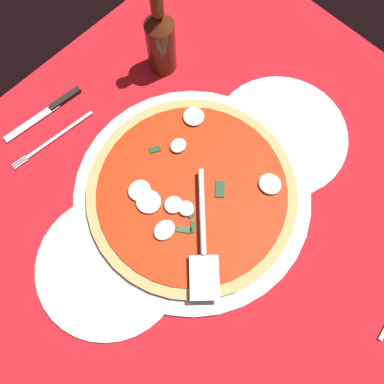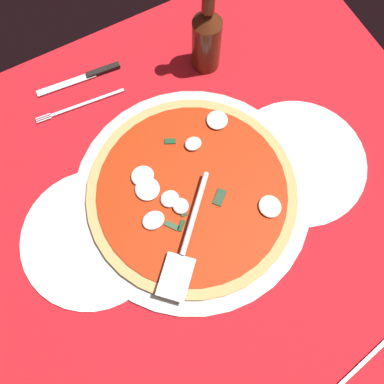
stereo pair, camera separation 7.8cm
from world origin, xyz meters
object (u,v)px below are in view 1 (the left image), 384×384
(pizza_server, at_px, (203,238))
(beer_bottle, at_px, (160,38))
(dinner_plate_left, at_px, (109,265))
(place_setting_far, at_px, (52,124))
(pizza, at_px, (191,192))
(dinner_plate_right, at_px, (280,135))

(pizza_server, relative_size, beer_bottle, 0.79)
(dinner_plate_left, distance_m, place_setting_far, 0.30)
(pizza, bearing_deg, dinner_plate_right, -10.29)
(pizza, distance_m, pizza_server, 0.09)
(dinner_plate_left, height_order, pizza_server, pizza_server)
(dinner_plate_left, relative_size, pizza_server, 1.38)
(pizza, bearing_deg, pizza_server, -123.06)
(pizza, distance_m, beer_bottle, 0.30)
(dinner_plate_left, distance_m, pizza, 0.19)
(place_setting_far, relative_size, beer_bottle, 0.92)
(pizza, bearing_deg, dinner_plate_left, 176.97)
(pizza_server, distance_m, place_setting_far, 0.37)
(dinner_plate_right, relative_size, beer_bottle, 1.10)
(dinner_plate_right, xyz_separation_m, beer_bottle, (-0.05, 0.28, 0.08))
(pizza_server, bearing_deg, dinner_plate_left, -77.20)
(dinner_plate_right, bearing_deg, pizza_server, -171.31)
(place_setting_far, bearing_deg, dinner_plate_left, 74.91)
(dinner_plate_left, distance_m, pizza_server, 0.17)
(dinner_plate_right, bearing_deg, beer_bottle, 99.43)
(pizza, bearing_deg, beer_bottle, 56.12)
(pizza, height_order, beer_bottle, beer_bottle)
(beer_bottle, bearing_deg, pizza_server, -123.68)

